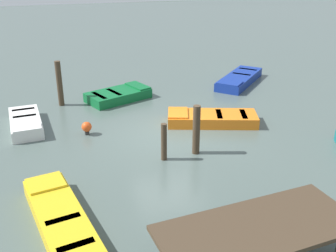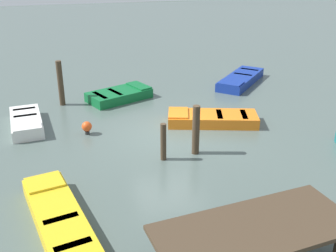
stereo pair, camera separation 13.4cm
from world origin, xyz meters
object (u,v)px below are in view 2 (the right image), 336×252
(rowboat_orange, at_px, (212,118))
(rowboat_white, at_px, (26,122))
(mooring_piling_near_left, at_px, (61,83))
(marker_buoy, at_px, (87,127))
(mooring_piling_center, at_px, (196,130))
(rowboat_green, at_px, (120,95))
(rowboat_blue, at_px, (241,79))
(mooring_piling_far_right, at_px, (163,142))
(rowboat_yellow, at_px, (58,217))
(dock_segment, at_px, (255,232))

(rowboat_orange, height_order, rowboat_white, same)
(mooring_piling_near_left, relative_size, marker_buoy, 3.96)
(mooring_piling_center, relative_size, marker_buoy, 3.41)
(rowboat_green, relative_size, rowboat_white, 1.08)
(rowboat_blue, distance_m, rowboat_white, 10.33)
(rowboat_white, xyz_separation_m, mooring_piling_far_right, (-4.25, 3.77, 0.39))
(rowboat_yellow, bearing_deg, rowboat_green, -30.60)
(dock_segment, relative_size, rowboat_blue, 1.24)
(rowboat_blue, distance_m, mooring_piling_near_left, 8.61)
(rowboat_blue, height_order, rowboat_white, same)
(rowboat_blue, height_order, mooring_piling_near_left, mooring_piling_near_left)
(dock_segment, xyz_separation_m, marker_buoy, (2.75, -7.55, -0.54))
(dock_segment, height_order, mooring_piling_near_left, mooring_piling_near_left)
(dock_segment, bearing_deg, marker_buoy, -76.48)
(rowboat_blue, bearing_deg, rowboat_orange, 7.79)
(rowboat_blue, bearing_deg, dock_segment, 20.39)
(mooring_piling_center, bearing_deg, rowboat_orange, -122.90)
(mooring_piling_far_right, xyz_separation_m, mooring_piling_near_left, (2.88, -5.90, 0.34))
(mooring_piling_far_right, height_order, marker_buoy, mooring_piling_far_right)
(mooring_piling_near_left, xyz_separation_m, mooring_piling_center, (-3.98, 5.75, -0.13))
(marker_buoy, bearing_deg, rowboat_orange, 176.54)
(rowboat_orange, bearing_deg, rowboat_blue, -109.07)
(rowboat_green, relative_size, rowboat_orange, 0.85)
(mooring_piling_far_right, bearing_deg, rowboat_blue, -130.47)
(mooring_piling_center, bearing_deg, marker_buoy, -36.73)
(dock_segment, relative_size, mooring_piling_near_left, 2.28)
(marker_buoy, bearing_deg, mooring_piling_far_right, 129.79)
(rowboat_white, distance_m, mooring_piling_near_left, 2.64)
(rowboat_green, bearing_deg, rowboat_orange, -73.84)
(rowboat_orange, bearing_deg, dock_segment, 92.52)
(rowboat_green, height_order, rowboat_blue, same)
(dock_segment, height_order, rowboat_orange, dock_segment)
(rowboat_yellow, distance_m, mooring_piling_far_right, 4.16)
(mooring_piling_far_right, bearing_deg, rowboat_yellow, 38.17)
(rowboat_white, distance_m, mooring_piling_far_right, 5.69)
(rowboat_green, bearing_deg, rowboat_white, -173.07)
(rowboat_green, relative_size, mooring_piling_near_left, 1.58)
(rowboat_green, distance_m, mooring_piling_center, 6.01)
(rowboat_yellow, bearing_deg, mooring_piling_near_left, -14.75)
(rowboat_blue, bearing_deg, mooring_piling_center, 8.82)
(rowboat_blue, relative_size, marker_buoy, 7.29)
(rowboat_blue, bearing_deg, rowboat_green, -39.41)
(dock_segment, bearing_deg, rowboat_yellow, -38.56)
(mooring_piling_near_left, bearing_deg, rowboat_white, 57.24)
(rowboat_white, xyz_separation_m, mooring_piling_center, (-5.36, 3.62, 0.60))
(mooring_piling_center, bearing_deg, mooring_piling_near_left, -55.30)
(rowboat_blue, relative_size, mooring_piling_center, 2.14)
(rowboat_yellow, xyz_separation_m, mooring_piling_center, (-4.37, -2.71, 0.60))
(mooring_piling_far_right, xyz_separation_m, marker_buoy, (2.14, -2.57, -0.32))
(dock_segment, relative_size, rowboat_yellow, 1.13)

